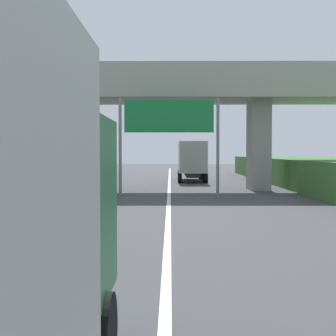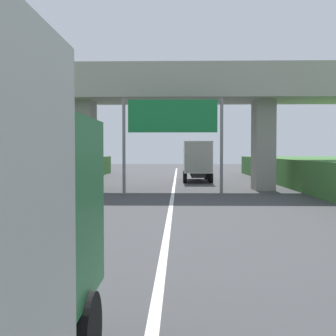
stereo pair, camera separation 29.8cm
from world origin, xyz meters
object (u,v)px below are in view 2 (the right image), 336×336
(construction_barrel_3, at_px, (9,204))
(overhead_highway_sign, at_px, (173,123))
(truck_black, at_px, (197,159))
(construction_barrel_4, at_px, (42,193))

(construction_barrel_3, bearing_deg, overhead_highway_sign, 52.30)
(overhead_highway_sign, height_order, truck_black, overhead_highway_sign)
(truck_black, bearing_deg, construction_barrel_3, -111.40)
(truck_black, height_order, construction_barrel_4, truck_black)
(overhead_highway_sign, xyz_separation_m, construction_barrel_3, (-6.47, -8.38, -3.78))
(overhead_highway_sign, relative_size, truck_black, 0.81)
(construction_barrel_3, bearing_deg, truck_black, 68.60)
(construction_barrel_4, bearing_deg, construction_barrel_3, -88.03)
(construction_barrel_4, bearing_deg, truck_black, 62.60)
(truck_black, distance_m, construction_barrel_4, 18.70)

